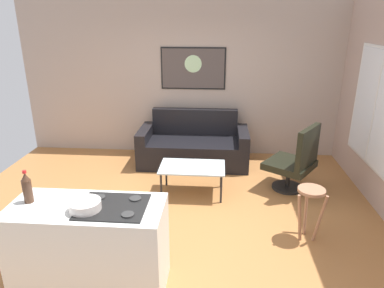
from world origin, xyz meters
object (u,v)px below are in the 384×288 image
object	(u,v)px
coffee_table	(192,169)
soda_bottle	(27,188)
mixing_bowl	(85,206)
armchair	(296,161)
wall_painting	(193,68)
couch	(194,147)
bar_stool	(310,201)

from	to	relation	value
coffee_table	soda_bottle	bearing A→B (deg)	-124.79
mixing_bowl	armchair	bearing A→B (deg)	44.74
armchair	mixing_bowl	size ratio (longest dim) A/B	3.67
coffee_table	armchair	size ratio (longest dim) A/B	0.92
coffee_table	wall_painting	xyz separation A→B (m)	(-0.12, 1.71, 1.20)
couch	soda_bottle	xyz separation A→B (m)	(-1.28, -3.12, 0.72)
armchair	mixing_bowl	world-z (taller)	armchair
coffee_table	armchair	world-z (taller)	armchair
coffee_table	bar_stool	size ratio (longest dim) A/B	1.45
coffee_table	bar_stool	distance (m)	1.76
mixing_bowl	wall_painting	distance (m)	3.88
couch	soda_bottle	world-z (taller)	soda_bottle
armchair	soda_bottle	xyz separation A→B (m)	(-2.86, -2.16, 0.55)
coffee_table	wall_painting	size ratio (longest dim) A/B	0.81
bar_stool	soda_bottle	distance (m)	2.98
couch	bar_stool	xyz separation A→B (m)	(1.50, -2.20, 0.20)
bar_stool	soda_bottle	bearing A→B (deg)	-161.58
coffee_table	armchair	distance (m)	1.53
couch	coffee_table	xyz separation A→B (m)	(0.07, -1.18, 0.10)
soda_bottle	wall_painting	xyz separation A→B (m)	(1.23, 3.65, 0.58)
mixing_bowl	coffee_table	bearing A→B (deg)	69.19
armchair	soda_bottle	bearing A→B (deg)	-142.93
couch	bar_stool	size ratio (longest dim) A/B	2.92
couch	bar_stool	world-z (taller)	couch
mixing_bowl	soda_bottle	bearing A→B (deg)	169.07
armchair	wall_painting	world-z (taller)	wall_painting
coffee_table	mixing_bowl	world-z (taller)	mixing_bowl
bar_stool	mixing_bowl	bearing A→B (deg)	-154.90
armchair	mixing_bowl	xyz separation A→B (m)	(-2.29, -2.27, 0.45)
couch	coffee_table	distance (m)	1.19
coffee_table	soda_bottle	xyz separation A→B (m)	(-1.35, -1.94, 0.62)
coffee_table	mixing_bowl	distance (m)	2.26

